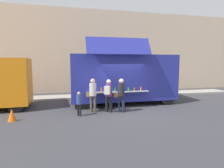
% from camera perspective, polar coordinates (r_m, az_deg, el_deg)
% --- Properties ---
extents(ground_plane, '(60.00, 60.00, 0.00)m').
position_cam_1_polar(ground_plane, '(9.89, 5.11, -8.57)').
color(ground_plane, '#38383D').
extents(curb_strip, '(28.00, 1.60, 0.15)m').
position_cam_1_polar(curb_strip, '(14.11, -15.70, -3.99)').
color(curb_strip, '#9E998E').
rests_on(curb_strip, ground).
extents(building_behind, '(32.00, 2.40, 7.23)m').
position_cam_1_polar(building_behind, '(17.82, -12.29, 9.61)').
color(building_behind, beige).
rests_on(building_behind, ground).
extents(food_truck_main, '(6.48, 2.95, 3.96)m').
position_cam_1_polar(food_truck_main, '(11.79, 3.37, 2.06)').
color(food_truck_main, '#292F97').
rests_on(food_truck_main, ground).
extents(traffic_cone_orange, '(0.36, 0.36, 0.55)m').
position_cam_1_polar(traffic_cone_orange, '(9.42, -28.27, -8.32)').
color(traffic_cone_orange, orange).
rests_on(traffic_cone_orange, ground).
extents(trash_bin, '(0.60, 0.60, 1.03)m').
position_cam_1_polar(trash_bin, '(15.52, 14.54, -1.39)').
color(trash_bin, '#2E6538').
rests_on(trash_bin, ground).
extents(customer_front_ordering, '(0.57, 0.40, 1.75)m').
position_cam_1_polar(customer_front_ordering, '(9.64, 2.73, -2.62)').
color(customer_front_ordering, '#1F233A').
rests_on(customer_front_ordering, ground).
extents(customer_mid_with_backpack, '(0.47, 0.56, 1.72)m').
position_cam_1_polar(customer_mid_with_backpack, '(9.62, -1.07, -2.57)').
color(customer_mid_with_backpack, black).
rests_on(customer_mid_with_backpack, ground).
extents(customer_rear_waiting, '(0.52, 0.49, 1.76)m').
position_cam_1_polar(customer_rear_waiting, '(9.73, -5.94, -2.55)').
color(customer_rear_waiting, '#504A3F').
rests_on(customer_rear_waiting, ground).
extents(child_near_queue, '(0.24, 0.24, 1.19)m').
position_cam_1_polar(child_near_queue, '(9.14, -10.03, -5.31)').
color(child_near_queue, black).
rests_on(child_near_queue, ground).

